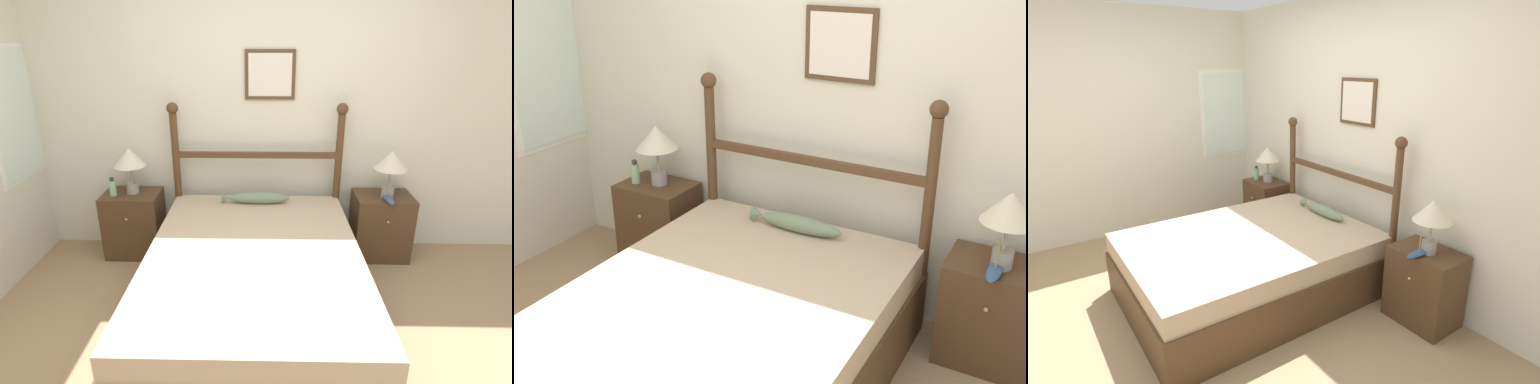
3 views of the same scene
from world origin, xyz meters
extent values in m
plane|color=#9E7F5B|center=(0.00, 0.00, 0.00)|extent=(16.00, 16.00, 0.00)
cube|color=beige|center=(0.00, 1.73, 1.27)|extent=(6.40, 0.06, 2.55)
cube|color=#4C3823|center=(0.00, 1.69, 1.61)|extent=(0.43, 0.02, 0.41)
cube|color=silver|center=(0.00, 1.68, 1.61)|extent=(0.37, 0.01, 0.35)
cube|color=white|center=(-2.10, 1.54, 1.32)|extent=(0.01, 0.92, 1.10)
cube|color=silver|center=(-2.09, 1.54, 1.32)|extent=(0.01, 0.84, 1.02)
cube|color=#4C331E|center=(-0.11, 0.59, 0.19)|extent=(1.50, 2.04, 0.38)
cube|color=tan|center=(-0.11, 0.59, 0.46)|extent=(1.46, 2.00, 0.17)
cylinder|color=#4C331E|center=(-0.83, 1.58, 0.65)|extent=(0.06, 0.06, 1.30)
sphere|color=#4C331E|center=(-0.83, 1.58, 1.34)|extent=(0.10, 0.10, 0.10)
cylinder|color=#4C331E|center=(0.61, 1.58, 0.65)|extent=(0.06, 0.06, 1.30)
sphere|color=#4C331E|center=(0.61, 1.58, 1.34)|extent=(0.10, 0.10, 0.10)
cube|color=#4C331E|center=(-0.11, 1.58, 0.94)|extent=(1.44, 0.04, 0.05)
cube|color=#4C331E|center=(-1.24, 1.49, 0.30)|extent=(0.50, 0.37, 0.60)
sphere|color=tan|center=(-1.24, 1.29, 0.43)|extent=(0.02, 0.02, 0.02)
cube|color=#4C331E|center=(1.02, 1.49, 0.30)|extent=(0.50, 0.37, 0.60)
sphere|color=tan|center=(1.02, 1.29, 0.43)|extent=(0.02, 0.02, 0.02)
cylinder|color=gray|center=(-1.22, 1.50, 0.65)|extent=(0.11, 0.11, 0.10)
cylinder|color=gray|center=(-1.22, 1.50, 0.77)|extent=(0.02, 0.02, 0.16)
cone|color=beige|center=(-1.22, 1.50, 0.93)|extent=(0.28, 0.28, 0.16)
cylinder|color=gray|center=(1.04, 1.46, 0.65)|extent=(0.11, 0.11, 0.10)
cylinder|color=gray|center=(1.04, 1.46, 0.77)|extent=(0.02, 0.02, 0.16)
cone|color=beige|center=(1.04, 1.46, 0.93)|extent=(0.28, 0.28, 0.16)
cylinder|color=#99C699|center=(-1.38, 1.44, 0.67)|extent=(0.06, 0.06, 0.14)
sphere|color=#333338|center=(-1.38, 1.44, 0.75)|extent=(0.04, 0.04, 0.04)
ellipsoid|color=#335684|center=(1.02, 1.37, 0.62)|extent=(0.07, 0.26, 0.04)
cylinder|color=#997F56|center=(1.02, 1.37, 0.71)|extent=(0.01, 0.01, 0.15)
ellipsoid|color=gray|center=(-0.09, 1.41, 0.60)|extent=(0.53, 0.11, 0.10)
cone|color=gray|center=(-0.38, 1.41, 0.60)|extent=(0.06, 0.09, 0.09)
camera|label=1|loc=(-0.04, -1.81, 1.93)|focal=28.00mm
camera|label=2|loc=(1.33, -1.46, 2.13)|focal=42.00mm
camera|label=3|loc=(2.62, -0.95, 1.94)|focal=28.00mm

